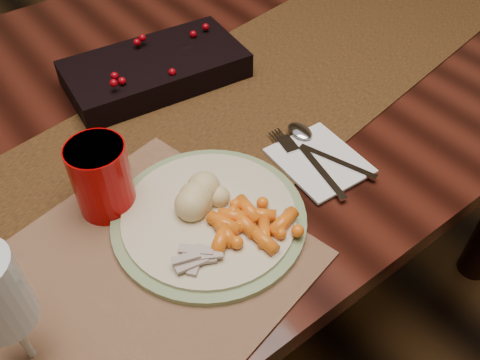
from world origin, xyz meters
TOP-DOWN VIEW (x-y plane):
  - floor at (0.00, 0.00)m, footprint 5.00×5.00m
  - dining_table at (0.00, 0.00)m, footprint 1.80×1.00m
  - table_runner at (-0.05, -0.14)m, footprint 1.94×0.68m
  - centerpiece at (0.08, 0.06)m, footprint 0.35×0.21m
  - placemat_main at (-0.22, -0.32)m, footprint 0.57×0.46m
  - dinner_plate at (-0.04, -0.29)m, footprint 0.29×0.29m
  - baby_carrots at (-0.01, -0.36)m, footprint 0.13×0.11m
  - mashed_potatoes at (-0.04, -0.27)m, footprint 0.10×0.10m
  - turkey_shreds at (-0.11, -0.35)m, footprint 0.07×0.06m
  - napkin at (0.17, -0.30)m, footprint 0.13×0.15m
  - fork at (0.15, -0.30)m, footprint 0.06×0.17m
  - spoon at (0.19, -0.29)m, footprint 0.09×0.17m
  - red_cup at (-0.14, -0.17)m, footprint 0.09×0.09m
  - wine_glass at (-0.33, -0.33)m, footprint 0.08×0.08m

SIDE VIEW (x-z plane):
  - floor at x=0.00m, z-range 0.00..0.00m
  - dining_table at x=0.00m, z-range 0.00..0.75m
  - table_runner at x=-0.05m, z-range 0.75..0.75m
  - placemat_main at x=-0.22m, z-range 0.75..0.75m
  - napkin at x=0.17m, z-range 0.75..0.76m
  - fork at x=0.15m, z-range 0.76..0.76m
  - spoon at x=0.19m, z-range 0.76..0.76m
  - dinner_plate at x=-0.04m, z-range 0.75..0.77m
  - turkey_shreds at x=-0.11m, z-range 0.77..0.78m
  - baby_carrots at x=-0.01m, z-range 0.77..0.79m
  - centerpiece at x=0.08m, z-range 0.75..0.82m
  - mashed_potatoes at x=-0.04m, z-range 0.77..0.81m
  - red_cup at x=-0.14m, z-range 0.75..0.87m
  - wine_glass at x=-0.33m, z-range 0.75..0.94m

